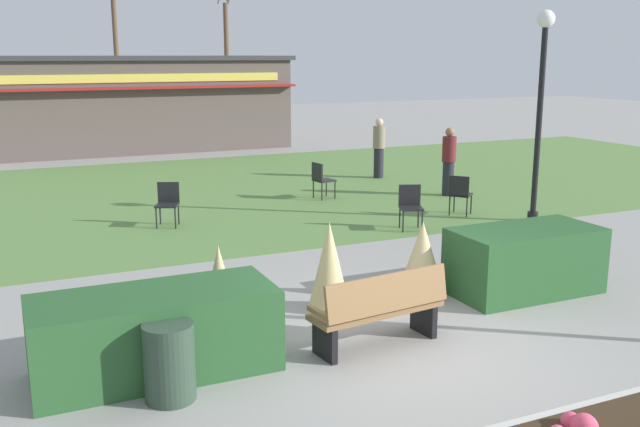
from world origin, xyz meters
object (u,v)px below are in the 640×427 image
at_px(cafe_chair_east, 410,203).
at_px(tree_left_bg, 227,56).
at_px(parked_car_west_slot, 30,119).
at_px(person_standing, 449,161).
at_px(park_bench, 380,309).
at_px(tree_right_bg, 117,55).
at_px(trash_bin, 169,362).
at_px(cafe_chair_north, 321,177).
at_px(food_kiosk, 136,102).
at_px(cafe_chair_center, 460,192).
at_px(cafe_chair_west, 168,200).
at_px(person_strolling, 379,148).
at_px(lamppost_mid, 541,91).

distance_m(cafe_chair_east, tree_left_bg, 29.22).
bearing_deg(parked_car_west_slot, person_standing, -66.10).
relative_size(park_bench, cafe_chair_east, 1.97).
distance_m(parked_car_west_slot, tree_right_bg, 9.88).
height_order(trash_bin, cafe_chair_north, cafe_chair_north).
distance_m(food_kiosk, cafe_chair_center, 15.03).
height_order(cafe_chair_west, cafe_chair_east, same).
bearing_deg(parked_car_west_slot, park_bench, -84.55).
bearing_deg(food_kiosk, trash_bin, -99.52).
bearing_deg(cafe_chair_west, cafe_chair_north, 16.93).
relative_size(trash_bin, parked_car_west_slot, 0.19).
relative_size(person_strolling, tree_left_bg, 0.23).
xyz_separation_m(cafe_chair_center, cafe_chair_north, (-1.98, 2.91, 0.00)).
bearing_deg(park_bench, food_kiosk, 87.70).
xyz_separation_m(cafe_chair_center, tree_right_bg, (-2.50, 29.65, 2.88)).
bearing_deg(person_standing, park_bench, -73.35).
relative_size(trash_bin, food_kiosk, 0.07).
distance_m(person_strolling, parked_car_west_slot, 18.71).
relative_size(cafe_chair_north, person_strolling, 0.53).
distance_m(trash_bin, cafe_chair_north, 10.39).
bearing_deg(cafe_chair_north, tree_right_bg, 91.11).
relative_size(cafe_chair_west, cafe_chair_east, 1.00).
xyz_separation_m(food_kiosk, parked_car_west_slot, (-3.40, 7.32, -1.06)).
distance_m(cafe_chair_west, parked_car_west_slot, 20.06).
distance_m(lamppost_mid, cafe_chair_center, 2.67).
height_order(cafe_chair_east, tree_left_bg, tree_left_bg).
height_order(tree_left_bg, tree_right_bg, tree_right_bg).
relative_size(cafe_chair_center, tree_right_bg, 0.12).
height_order(cafe_chair_north, parked_car_west_slot, parked_car_west_slot).
xyz_separation_m(park_bench, person_strolling, (5.82, 10.50, 0.38)).
distance_m(lamppost_mid, trash_bin, 10.21).
xyz_separation_m(lamppost_mid, tree_left_bg, (2.36, 29.10, 0.61)).
bearing_deg(park_bench, tree_right_bg, 85.84).
xyz_separation_m(lamppost_mid, cafe_chair_west, (-7.09, 2.77, -2.18)).
bearing_deg(cafe_chair_west, tree_left_bg, 70.26).
distance_m(lamppost_mid, cafe_chair_west, 7.92).
xyz_separation_m(parked_car_west_slot, tree_left_bg, (11.13, 6.35, 2.67)).
height_order(lamppost_mid, cafe_chair_center, lamppost_mid).
distance_m(lamppost_mid, cafe_chair_east, 3.53).
xyz_separation_m(lamppost_mid, trash_bin, (-8.76, -4.73, -2.30)).
bearing_deg(cafe_chair_north, cafe_chair_west, -163.07).
xyz_separation_m(cafe_chair_center, parked_car_west_slot, (-7.66, 21.69, 0.12)).
bearing_deg(cafe_chair_north, cafe_chair_east, -84.11).
height_order(cafe_chair_east, person_standing, person_standing).
relative_size(cafe_chair_west, cafe_chair_center, 1.00).
height_order(park_bench, cafe_chair_west, park_bench).
distance_m(trash_bin, cafe_chair_east, 7.95).
distance_m(food_kiosk, cafe_chair_west, 12.84).
bearing_deg(food_kiosk, tree_right_bg, 83.43).
bearing_deg(trash_bin, food_kiosk, 80.48).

